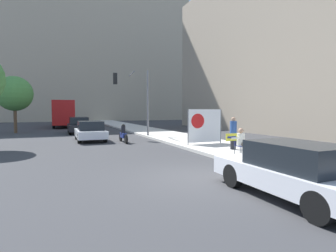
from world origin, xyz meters
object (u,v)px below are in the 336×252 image
Objects in this scene: protest_banner at (205,126)px; motorcycle_on_road at (123,134)px; traffic_light_pole at (135,91)px; parked_car_curbside at (294,170)px; street_tree_midblock at (14,94)px; car_on_road_nearest at (90,131)px; car_on_road_midblock at (79,125)px; city_bus_on_road at (63,112)px; jogger_on_sidewalk at (233,133)px; seated_protester at (242,142)px.

motorcycle_on_road is at bearing 136.37° from protest_banner.
motorcycle_on_road is (-1.60, -2.75, -3.09)m from traffic_light_pole.
street_tree_midblock is (-9.00, 23.93, 3.04)m from parked_car_curbside.
car_on_road_nearest is 2.67m from motorcycle_on_road.
traffic_light_pole is at bearing 110.05° from protest_banner.
car_on_road_midblock is at bearing 99.21° from parked_car_curbside.
car_on_road_midblock is (-3.84, 5.99, -2.87)m from traffic_light_pole.
car_on_road_midblock is at bearing -84.07° from city_bus_on_road.
protest_banner is 9.27m from parked_car_curbside.
street_tree_midblock is at bearing -72.65° from jogger_on_sidewalk.
jogger_on_sidewalk reaches higher than car_on_road_nearest.
car_on_road_midblock reaches higher than seated_protester.
city_bus_on_road is at bearing 106.05° from traffic_light_pole.
parked_car_curbside is at bearing -91.38° from traffic_light_pole.
city_bus_on_road reaches higher than seated_protester.
seated_protester is 4.72m from protest_banner.
parked_car_curbside is 1.89× the size of motorcycle_on_road.
car_on_road_midblock is at bearing 104.37° from motorcycle_on_road.
protest_banner is 0.44× the size of traffic_light_pole.
car_on_road_midblock is 9.02m from motorcycle_on_road.
traffic_light_pole is (-2.60, 9.04, 2.63)m from jogger_on_sidewalk.
parked_car_curbside is 14.82m from car_on_road_nearest.
city_bus_on_road is at bearing 94.68° from car_on_road_nearest.
jogger_on_sidewalk reaches higher than motorcycle_on_road.
city_bus_on_road is (-7.63, 26.54, 0.93)m from jogger_on_sidewalk.
jogger_on_sidewalk is 0.39× the size of car_on_road_nearest.
jogger_on_sidewalk is at bearing -55.76° from street_tree_midblock.
seated_protester is at bearing -64.18° from car_on_road_nearest.
city_bus_on_road is (-7.43, 24.06, 0.68)m from protest_banner.
protest_banner is (0.95, 4.61, 0.41)m from seated_protester.
protest_banner is at bearing -102.15° from jogger_on_sidewalk.
traffic_light_pole is 2.32× the size of motorcycle_on_road.
car_on_road_nearest is at bearing -69.92° from jogger_on_sidewalk.
protest_banner is 0.21× the size of city_bus_on_road.
seated_protester is 0.27× the size of car_on_road_midblock.
car_on_road_midblock is at bearing 122.66° from traffic_light_pole.
city_bus_on_road is (-4.66, 32.89, 1.23)m from parked_car_curbside.
parked_car_curbside is at bearing -69.39° from street_tree_midblock.
street_tree_midblock reaches higher than traffic_light_pole.
protest_banner is 0.50× the size of car_on_road_midblock.
jogger_on_sidewalk is 7.02m from parked_car_curbside.
car_on_road_nearest is 1.91× the size of motorcycle_on_road.
street_tree_midblock is at bearing 121.74° from car_on_road_nearest.
street_tree_midblock reaches higher than car_on_road_nearest.
car_on_road_nearest is at bearing 136.33° from protest_banner.
motorcycle_on_road is at bearing -43.74° from car_on_road_nearest.
motorcycle_on_road is (2.24, -8.74, -0.22)m from car_on_road_midblock.
motorcycle_on_road is at bearing -55.46° from street_tree_midblock.
seated_protester is 0.24× the size of traffic_light_pole.
protest_banner reaches higher than motorcycle_on_road.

